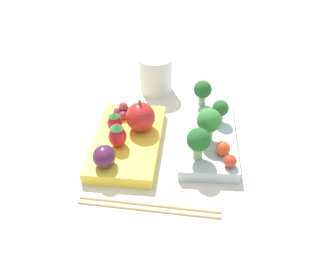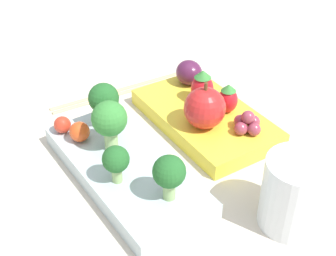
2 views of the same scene
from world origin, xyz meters
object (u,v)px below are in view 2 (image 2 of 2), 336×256
(strawberry_1, at_px, (202,87))
(drinking_cup, at_px, (296,193))
(broccoli_floret_0, at_px, (169,173))
(strawberry_0, at_px, (228,99))
(cherry_tomato_0, at_px, (80,132))
(grape_cluster, at_px, (247,124))
(cherry_tomato_1, at_px, (62,125))
(broccoli_floret_1, at_px, (109,120))
(apple, at_px, (205,108))
(chopsticks_pair, at_px, (121,90))
(broccoli_floret_3, at_px, (116,160))
(bento_box_savoury, at_px, (125,170))
(broccoli_floret_2, at_px, (104,100))
(bento_box_fruit, at_px, (205,118))
(plum, at_px, (189,73))

(strawberry_1, relative_size, drinking_cup, 0.60)
(broccoli_floret_0, height_order, strawberry_1, broccoli_floret_0)
(strawberry_0, xyz_separation_m, drinking_cup, (-0.16, 0.07, -0.00))
(cherry_tomato_0, height_order, grape_cluster, grape_cluster)
(cherry_tomato_1, xyz_separation_m, strawberry_1, (-0.06, -0.18, 0.01))
(broccoli_floret_0, xyz_separation_m, broccoli_floret_1, (0.10, -0.00, 0.01))
(apple, xyz_separation_m, chopsticks_pair, (0.16, 0.01, -0.04))
(strawberry_0, bearing_deg, broccoli_floret_0, 115.07)
(broccoli_floret_3, height_order, apple, apple)
(bento_box_savoury, xyz_separation_m, chopsticks_pair, (0.16, -0.10, -0.01))
(broccoli_floret_0, xyz_separation_m, apple, (0.07, -0.11, -0.01))
(strawberry_1, relative_size, chopsticks_pair, 0.22)
(bento_box_savoury, xyz_separation_m, strawberry_1, (0.04, -0.15, 0.03))
(bento_box_savoury, relative_size, chopsticks_pair, 1.10)
(bento_box_savoury, bearing_deg, broccoli_floret_1, -7.49)
(broccoli_floret_0, xyz_separation_m, drinking_cup, (-0.09, -0.09, -0.02))
(broccoli_floret_1, bearing_deg, broccoli_floret_2, -25.77)
(bento_box_fruit, xyz_separation_m, drinking_cup, (-0.18, 0.05, 0.03))
(broccoli_floret_2, relative_size, plum, 1.47)
(chopsticks_pair, bearing_deg, plum, -136.00)
(broccoli_floret_1, distance_m, plum, 0.18)
(broccoli_floret_1, height_order, cherry_tomato_0, broccoli_floret_1)
(broccoli_floret_2, bearing_deg, bento_box_savoury, 161.37)
(broccoli_floret_2, relative_size, cherry_tomato_0, 2.35)
(cherry_tomato_1, bearing_deg, bento_box_fruit, -114.93)
(apple, bearing_deg, plum, -31.51)
(strawberry_1, bearing_deg, broccoli_floret_0, 126.89)
(broccoli_floret_3, height_order, strawberry_0, broccoli_floret_3)
(drinking_cup, bearing_deg, broccoli_floret_3, 38.49)
(broccoli_floret_3, relative_size, cherry_tomato_0, 1.82)
(drinking_cup, bearing_deg, strawberry_1, -17.65)
(strawberry_0, bearing_deg, drinking_cup, 156.12)
(strawberry_0, distance_m, strawberry_1, 0.04)
(bento_box_savoury, distance_m, broccoli_floret_0, 0.08)
(grape_cluster, height_order, drinking_cup, drinking_cup)
(broccoli_floret_2, bearing_deg, bento_box_fruit, -115.94)
(plum, bearing_deg, apple, 148.49)
(bento_box_savoury, distance_m, broccoli_floret_1, 0.06)
(strawberry_1, height_order, drinking_cup, drinking_cup)
(bento_box_savoury, relative_size, cherry_tomato_0, 9.59)
(cherry_tomato_0, bearing_deg, strawberry_1, -99.22)
(drinking_cup, distance_m, chopsticks_pair, 0.32)
(broccoli_floret_0, bearing_deg, drinking_cup, -135.39)
(broccoli_floret_2, xyz_separation_m, broccoli_floret_3, (-0.09, 0.05, -0.01))
(broccoli_floret_3, bearing_deg, cherry_tomato_0, -4.84)
(chopsticks_pair, bearing_deg, broccoli_floret_3, 144.30)
(bento_box_savoury, bearing_deg, chopsticks_pair, -33.43)
(bento_box_savoury, bearing_deg, strawberry_1, -75.38)
(strawberry_0, bearing_deg, cherry_tomato_0, 69.43)
(cherry_tomato_0, xyz_separation_m, drinking_cup, (-0.23, -0.11, 0.00))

